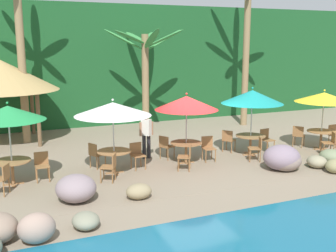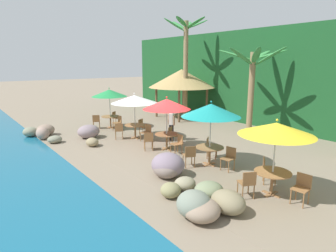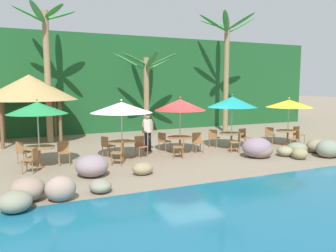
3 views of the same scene
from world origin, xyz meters
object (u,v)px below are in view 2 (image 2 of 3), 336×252
object	(u,v)px
umbrella_white	(134,99)
chair_yellow_left	(248,182)
chair_teal_inland	(210,146)
umbrella_yellow	(276,129)
chair_green_seaward	(118,122)
chair_white_left	(119,130)
dining_table_teal	(210,150)
palm_tree_second	(252,73)
chair_teal_left	(190,155)
chair_green_inland	(116,117)
waiter_in_white	(171,122)
umbrella_green	(109,93)
chair_white_inland	(142,126)
chair_yellow_inland	(267,169)
umbrella_red	(167,104)
palapa_hut	(182,78)
chair_red_seaward	(178,143)
umbrella_teal	(211,110)
dining_table_red	(167,136)
dining_table_yellow	(272,176)
palm_tree_nearest	(186,54)
dining_table_white	(135,127)
chair_white_seaward	(147,131)
chair_teal_seaward	(229,157)
chair_yellow_seaward	(302,187)
chair_red_left	(149,140)
chair_green_left	(96,121)
chair_red_inland	(172,134)
dining_table_green	(110,118)

from	to	relation	value
umbrella_white	chair_yellow_left	size ratio (longest dim) A/B	2.79
chair_teal_inland	umbrella_yellow	size ratio (longest dim) A/B	0.37
chair_green_seaward	umbrella_yellow	size ratio (longest dim) A/B	0.37
chair_white_left	dining_table_teal	bearing A→B (deg)	9.70
chair_teal_inland	palm_tree_second	bearing A→B (deg)	108.51
chair_teal_inland	chair_teal_left	xyz separation A→B (m)	(0.32, -1.44, 0.00)
chair_green_inland	umbrella_white	size ratio (longest dim) A/B	0.36
chair_yellow_left	waiter_in_white	size ratio (longest dim) A/B	0.51
umbrella_green	chair_white_inland	distance (m)	3.17
chair_yellow_inland	dining_table_teal	bearing A→B (deg)	-174.90
chair_white_left	umbrella_red	xyz separation A→B (m)	(2.94, 0.90, 1.61)
palapa_hut	chair_red_seaward	bearing A→B (deg)	-41.14
chair_teal_inland	chair_yellow_inland	bearing A→B (deg)	-7.71
umbrella_teal	chair_yellow_inland	bearing A→B (deg)	5.10
chair_teal_left	chair_yellow_left	bearing A→B (deg)	-7.41
chair_white_inland	dining_table_red	size ratio (longest dim) A/B	0.79
dining_table_yellow	palm_tree_nearest	size ratio (longest dim) A/B	0.16
dining_table_white	chair_white_seaward	distance (m)	0.86
umbrella_green	umbrella_white	bearing A→B (deg)	-1.95
chair_teal_seaward	chair_yellow_seaward	world-z (taller)	same
chair_red_seaward	chair_yellow_left	size ratio (longest dim) A/B	1.00
umbrella_white	umbrella_yellow	world-z (taller)	umbrella_white
umbrella_yellow	palm_tree_second	xyz separation A→B (m)	(-5.20, 5.80, 1.35)
palm_tree_second	waiter_in_white	bearing A→B (deg)	-109.81
chair_white_seaward	dining_table_red	size ratio (longest dim) A/B	0.79
chair_yellow_left	dining_table_white	bearing A→B (deg)	172.70
chair_teal_seaward	chair_yellow_left	world-z (taller)	same
umbrella_red	chair_red_left	distance (m)	1.82
umbrella_white	chair_teal_inland	world-z (taller)	umbrella_white
umbrella_green	dining_table_white	world-z (taller)	umbrella_green
chair_teal_inland	dining_table_yellow	distance (m)	3.75
chair_green_seaward	umbrella_yellow	distance (m)	10.66
chair_green_left	dining_table_yellow	distance (m)	11.69
chair_teal_seaward	chair_yellow_left	bearing A→B (deg)	-36.24
chair_green_inland	chair_white_left	xyz separation A→B (m)	(3.31, -1.54, 0.00)
chair_teal_inland	chair_yellow_seaward	bearing A→B (deg)	-10.83
umbrella_red	dining_table_yellow	distance (m)	5.91
umbrella_white	palm_tree_second	xyz separation A→B (m)	(3.12, 5.58, 1.31)
umbrella_red	chair_green_inland	bearing A→B (deg)	174.20
chair_green_left	chair_white_left	size ratio (longest dim) A/B	1.00
umbrella_yellow	palm_tree_nearest	xyz separation A→B (m)	(-10.59, 5.70, 2.44)
chair_white_inland	chair_red_left	xyz separation A→B (m)	(2.71, -1.40, 0.00)
chair_white_seaward	palm_tree_second	size ratio (longest dim) A/B	0.18
dining_table_white	waiter_in_white	distance (m)	2.01
chair_red_inland	chair_yellow_seaward	bearing A→B (deg)	-7.11
chair_green_left	chair_yellow_seaward	distance (m)	12.53
dining_table_red	umbrella_teal	xyz separation A→B (m)	(2.69, 0.06, 1.57)
umbrella_white	chair_teal_left	world-z (taller)	umbrella_white
dining_table_green	umbrella_white	size ratio (longest dim) A/B	0.45
dining_table_red	dining_table_yellow	bearing A→B (deg)	-3.41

